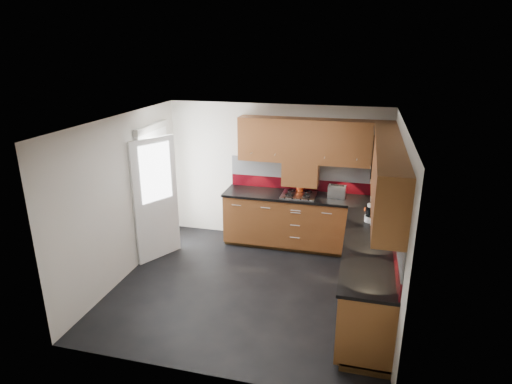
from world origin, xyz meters
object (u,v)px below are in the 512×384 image
(toaster, at_px, (337,191))
(food_processor, at_px, (371,214))
(gas_hob, at_px, (299,195))
(utensil_pot, at_px, (300,187))

(toaster, xyz_separation_m, food_processor, (0.53, -0.93, 0.02))
(gas_hob, xyz_separation_m, utensil_pot, (-0.01, 0.20, 0.08))
(toaster, bearing_deg, gas_hob, -172.47)
(food_processor, bearing_deg, utensil_pot, 137.99)
(gas_hob, relative_size, toaster, 1.93)
(utensil_pot, bearing_deg, gas_hob, -87.23)
(food_processor, bearing_deg, toaster, 119.86)
(toaster, height_order, food_processor, food_processor)
(gas_hob, height_order, utensil_pot, utensil_pot)
(gas_hob, distance_m, utensil_pot, 0.22)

